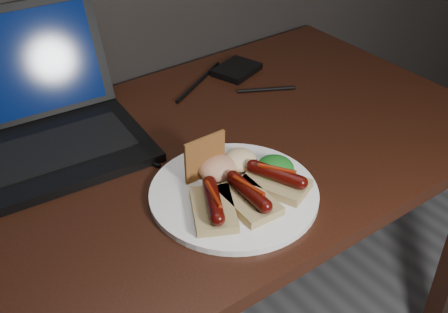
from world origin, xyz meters
TOP-DOWN VIEW (x-y plane):
  - desk at (0.00, 1.38)m, footprint 1.40×0.70m
  - laptop at (-0.18, 1.59)m, footprint 0.43×0.38m
  - hard_drive at (0.34, 1.61)m, footprint 0.13×0.12m
  - desk_cables at (-0.01, 1.52)m, footprint 0.93×0.30m
  - plate at (0.04, 1.23)m, footprint 0.36×0.36m
  - bread_sausage_left at (-0.02, 1.20)m, footprint 0.11×0.13m
  - bread_sausage_center at (0.04, 1.18)m, footprint 0.07×0.12m
  - bread_sausage_right at (0.11, 1.19)m, footprint 0.11×0.13m
  - crispbread at (0.03, 1.29)m, footprint 0.09×0.01m
  - salad_greens at (0.13, 1.21)m, footprint 0.07×0.07m
  - salsa_mound at (0.04, 1.28)m, footprint 0.07×0.07m
  - coleslaw_mound at (0.10, 1.28)m, footprint 0.06×0.06m

SIDE VIEW (x-z plane):
  - desk at x=0.00m, z-range 0.29..1.04m
  - desk_cables at x=-0.01m, z-range 0.75..0.76m
  - plate at x=0.04m, z-range 0.75..0.76m
  - hard_drive at x=0.34m, z-range 0.75..0.77m
  - bread_sausage_left at x=-0.02m, z-range 0.76..0.80m
  - bread_sausage_center at x=0.04m, z-range 0.76..0.80m
  - bread_sausage_right at x=0.11m, z-range 0.76..0.80m
  - coleslaw_mound at x=0.10m, z-range 0.76..0.80m
  - salad_greens at x=0.13m, z-range 0.76..0.80m
  - salsa_mound at x=0.04m, z-range 0.76..0.80m
  - laptop at x=-0.18m, z-range 0.68..0.93m
  - crispbread at x=0.03m, z-range 0.76..0.85m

